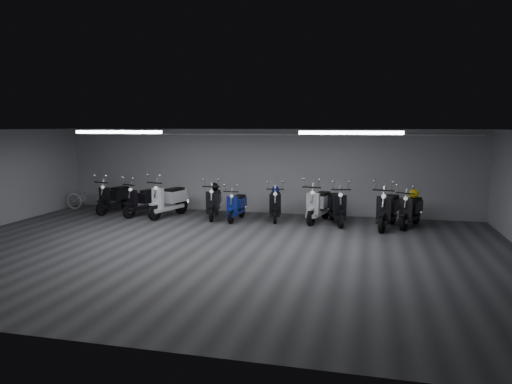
% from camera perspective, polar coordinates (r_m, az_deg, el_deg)
% --- Properties ---
extents(floor, '(14.00, 10.00, 0.01)m').
position_cam_1_polar(floor, '(11.25, -4.85, -6.99)').
color(floor, '#38383A').
rests_on(floor, ground).
extents(ceiling, '(14.00, 10.00, 0.01)m').
position_cam_1_polar(ceiling, '(10.87, -5.03, 7.48)').
color(ceiling, slate).
rests_on(ceiling, ground).
extents(back_wall, '(14.00, 0.01, 2.80)m').
position_cam_1_polar(back_wall, '(15.77, 0.82, 2.53)').
color(back_wall, '#A1A1A4').
rests_on(back_wall, ground).
extents(front_wall, '(14.00, 0.01, 2.80)m').
position_cam_1_polar(front_wall, '(6.50, -19.09, -5.74)').
color(front_wall, '#A1A1A4').
rests_on(front_wall, ground).
extents(fluor_strip_left, '(2.40, 0.18, 0.08)m').
position_cam_1_polar(fluor_strip_left, '(13.02, -16.30, 6.98)').
color(fluor_strip_left, white).
rests_on(fluor_strip_left, ceiling).
extents(fluor_strip_right, '(2.40, 0.18, 0.08)m').
position_cam_1_polar(fluor_strip_right, '(11.32, 11.33, 7.04)').
color(fluor_strip_right, white).
rests_on(fluor_strip_right, ceiling).
extents(conduit, '(13.60, 0.05, 0.05)m').
position_cam_1_polar(conduit, '(15.62, 0.76, 6.96)').
color(conduit, white).
rests_on(conduit, back_wall).
extents(scooter_0, '(0.93, 1.90, 1.35)m').
position_cam_1_polar(scooter_0, '(16.52, -16.79, -0.09)').
color(scooter_0, black).
rests_on(scooter_0, floor).
extents(scooter_1, '(1.18, 1.88, 1.33)m').
position_cam_1_polar(scooter_1, '(15.72, -13.51, -0.41)').
color(scooter_1, black).
rests_on(scooter_1, floor).
extents(scooter_2, '(1.17, 2.06, 1.46)m').
position_cam_1_polar(scooter_2, '(15.29, -10.58, -0.31)').
color(scooter_2, white).
rests_on(scooter_2, floor).
extents(scooter_3, '(0.95, 1.89, 1.34)m').
position_cam_1_polar(scooter_3, '(14.94, -5.14, -0.62)').
color(scooter_3, black).
rests_on(scooter_3, floor).
extents(scooter_4, '(0.60, 1.63, 1.19)m').
position_cam_1_polar(scooter_4, '(14.56, -2.38, -1.12)').
color(scooter_4, navy).
rests_on(scooter_4, floor).
extents(scooter_5, '(0.88, 1.82, 1.30)m').
position_cam_1_polar(scooter_5, '(14.57, 2.36, -0.91)').
color(scooter_5, black).
rests_on(scooter_5, floor).
extents(scooter_6, '(1.08, 2.00, 1.41)m').
position_cam_1_polar(scooter_6, '(14.35, 7.60, -0.87)').
color(scooter_6, silver).
rests_on(scooter_6, floor).
extents(scooter_7, '(1.09, 1.96, 1.38)m').
position_cam_1_polar(scooter_7, '(14.17, 9.70, -1.09)').
color(scooter_7, black).
rests_on(scooter_7, floor).
extents(scooter_8, '(1.13, 2.06, 1.46)m').
position_cam_1_polar(scooter_8, '(13.85, 15.68, -1.32)').
color(scooter_8, black).
rests_on(scooter_8, floor).
extents(scooter_9, '(1.19, 1.85, 1.31)m').
position_cam_1_polar(scooter_9, '(14.25, 18.21, -1.47)').
color(scooter_9, black).
rests_on(scooter_9, floor).
extents(bicycle, '(1.71, 0.68, 1.09)m').
position_cam_1_polar(bicycle, '(17.39, -19.56, -0.27)').
color(bicycle, silver).
rests_on(bicycle, floor).
extents(helmet_0, '(0.27, 0.27, 0.27)m').
position_cam_1_polar(helmet_0, '(15.14, -5.04, 0.63)').
color(helmet_0, black).
rests_on(helmet_0, scooter_3).
extents(helmet_1, '(0.24, 0.24, 0.24)m').
position_cam_1_polar(helmet_1, '(14.77, 2.38, 0.29)').
color(helmet_1, navy).
rests_on(helmet_1, scooter_5).
extents(helmet_2, '(0.28, 0.28, 0.28)m').
position_cam_1_polar(helmet_2, '(14.44, 18.55, -0.18)').
color(helmet_2, yellow).
rests_on(helmet_2, scooter_9).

